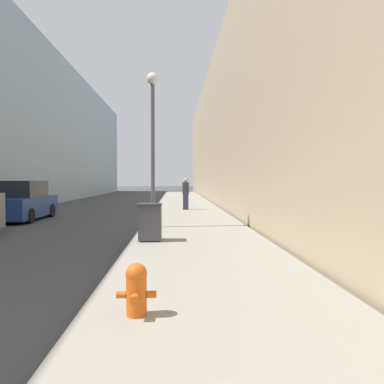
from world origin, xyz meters
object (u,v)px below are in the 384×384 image
Objects in this scene: lamppost at (153,132)px; pedestrian_on_sidewalk at (186,194)px; fire_hydrant at (136,288)px; parked_sedan_near at (21,202)px; trash_bin at (150,221)px.

pedestrian_on_sidewalk is at bearing 79.77° from lamppost.
pedestrian_on_sidewalk is (1.07, 16.36, 0.55)m from fire_hydrant.
parked_sedan_near is (-6.17, 3.81, -2.73)m from lamppost.
pedestrian_on_sidewalk is (7.55, 3.83, 0.22)m from parked_sedan_near.
parked_sedan_near is at bearing 148.33° from lamppost.
parked_sedan_near is (-6.49, 12.53, 0.32)m from fire_hydrant.
lamppost reaches higher than fire_hydrant.
fire_hydrant is 5.75m from trash_bin.
lamppost is 3.08× the size of pedestrian_on_sidewalk.
fire_hydrant is at bearing -87.96° from lamppost.
fire_hydrant is at bearing -62.63° from parked_sedan_near.
parked_sedan_near is at bearing -153.11° from pedestrian_on_sidewalk.
trash_bin reaches higher than fire_hydrant.
parked_sedan_near is at bearing 117.37° from fire_hydrant.
lamppost is 8.16m from pedestrian_on_sidewalk.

